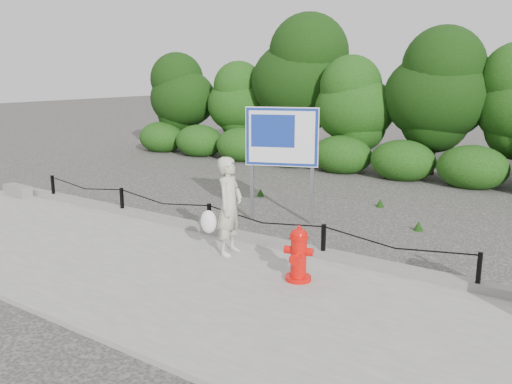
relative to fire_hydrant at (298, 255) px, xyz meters
The scene contains 9 objects.
ground 2.91m from the fire_hydrant, 157.69° to the left, with size 90.00×90.00×0.00m, color #2D2B28.
sidewalk 2.84m from the fire_hydrant, 161.05° to the right, with size 14.00×4.00×0.08m, color gray.
curb 2.91m from the fire_hydrant, 156.78° to the left, with size 14.00×0.22×0.14m, color slate.
chain_barrier 2.87m from the fire_hydrant, 157.69° to the left, with size 10.06×0.06×0.60m.
treeline 10.39m from the fire_hydrant, 97.80° to the left, with size 20.34×4.06×5.16m.
fire_hydrant is the anchor object (origin of this frame).
pedestrian 1.72m from the fire_hydrant, 167.00° to the left, with size 0.76×0.69×1.70m.
concrete_block 8.74m from the fire_hydrant, behind, with size 0.87×0.30×0.28m, color slate.
advertising_sign 3.70m from the fire_hydrant, 126.77° to the left, with size 1.44×0.66×2.46m.
Camera 1 is at (6.57, -7.79, 3.21)m, focal length 38.00 mm.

